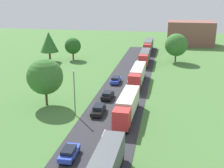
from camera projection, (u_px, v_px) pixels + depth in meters
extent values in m
cube|color=#2B2B30|center=(104.00, 132.00, 43.19)|extent=(10.00, 140.00, 0.06)
cube|color=white|center=(91.00, 160.00, 35.79)|extent=(0.16, 2.40, 0.01)
cube|color=white|center=(104.00, 133.00, 42.66)|extent=(0.16, 2.40, 0.01)
cube|color=white|center=(113.00, 113.00, 49.79)|extent=(0.16, 2.40, 0.01)
cube|color=white|center=(119.00, 100.00, 55.59)|extent=(0.16, 2.40, 0.01)
cube|color=white|center=(124.00, 90.00, 61.32)|extent=(0.16, 2.40, 0.01)
cube|color=white|center=(128.00, 80.00, 68.15)|extent=(0.16, 2.40, 0.01)
cube|color=white|center=(131.00, 73.00, 73.78)|extent=(0.16, 2.40, 0.01)
cube|color=white|center=(135.00, 66.00, 81.11)|extent=(0.16, 2.40, 0.01)
cube|color=white|center=(138.00, 60.00, 87.77)|extent=(0.16, 2.40, 0.01)
cube|color=white|center=(140.00, 55.00, 95.16)|extent=(0.16, 2.40, 0.01)
cube|color=#4C5156|center=(106.00, 163.00, 31.23)|extent=(2.68, 9.99, 2.76)
cylinder|color=black|center=(120.00, 163.00, 34.32)|extent=(0.37, 1.01, 1.00)
cylinder|color=black|center=(103.00, 161.00, 34.73)|extent=(0.37, 1.01, 1.00)
cylinder|color=black|center=(122.00, 157.00, 35.44)|extent=(0.37, 1.01, 1.00)
cylinder|color=black|center=(105.00, 156.00, 35.84)|extent=(0.37, 1.01, 1.00)
cube|color=red|center=(121.00, 119.00, 42.74)|extent=(2.50, 2.44, 2.90)
cube|color=black|center=(120.00, 119.00, 41.53)|extent=(2.10, 0.16, 1.27)
cube|color=beige|center=(128.00, 102.00, 48.52)|extent=(2.76, 9.59, 2.88)
cube|color=black|center=(128.00, 111.00, 49.02)|extent=(1.15, 9.07, 0.24)
cylinder|color=black|center=(128.00, 130.00, 42.41)|extent=(0.38, 1.01, 1.00)
cylinder|color=black|center=(114.00, 129.00, 42.83)|extent=(0.38, 1.01, 1.00)
cylinder|color=black|center=(137.00, 106.00, 51.50)|extent=(0.38, 1.01, 1.00)
cylinder|color=black|center=(125.00, 105.00, 51.92)|extent=(0.38, 1.01, 1.00)
cylinder|color=black|center=(137.00, 104.00, 52.56)|extent=(0.38, 1.01, 1.00)
cylinder|color=black|center=(126.00, 103.00, 52.99)|extent=(0.38, 1.01, 1.00)
cube|color=red|center=(134.00, 82.00, 59.68)|extent=(2.47, 2.29, 3.10)
cube|color=black|center=(134.00, 81.00, 58.52)|extent=(2.10, 0.12, 1.36)
cube|color=beige|center=(138.00, 73.00, 66.07)|extent=(2.62, 10.86, 2.90)
cube|color=black|center=(138.00, 80.00, 66.57)|extent=(1.02, 10.30, 0.24)
cylinder|color=black|center=(139.00, 91.00, 59.43)|extent=(0.36, 1.00, 1.00)
cylinder|color=black|center=(129.00, 90.00, 59.82)|extent=(0.36, 1.00, 1.00)
cylinder|color=black|center=(144.00, 76.00, 69.44)|extent=(0.36, 1.00, 1.00)
cylinder|color=black|center=(135.00, 76.00, 69.83)|extent=(0.36, 1.00, 1.00)
cylinder|color=black|center=(144.00, 75.00, 70.65)|extent=(0.36, 1.00, 1.00)
cylinder|color=black|center=(136.00, 74.00, 71.05)|extent=(0.36, 1.00, 1.00)
cube|color=red|center=(143.00, 61.00, 78.70)|extent=(2.44, 2.35, 3.01)
cube|color=black|center=(143.00, 60.00, 77.49)|extent=(2.10, 0.10, 1.32)
cube|color=#4C5156|center=(145.00, 55.00, 84.62)|extent=(2.50, 9.70, 2.72)
cube|color=black|center=(145.00, 60.00, 85.10)|extent=(0.90, 9.22, 0.24)
cylinder|color=black|center=(147.00, 67.00, 78.42)|extent=(0.35, 1.00, 1.00)
cylinder|color=black|center=(139.00, 66.00, 78.79)|extent=(0.35, 1.00, 1.00)
cylinder|color=black|center=(149.00, 59.00, 87.67)|extent=(0.35, 1.00, 1.00)
cylinder|color=black|center=(142.00, 59.00, 88.04)|extent=(0.35, 1.00, 1.00)
cylinder|color=black|center=(149.00, 58.00, 88.76)|extent=(0.35, 1.00, 1.00)
cylinder|color=black|center=(142.00, 58.00, 89.13)|extent=(0.35, 1.00, 1.00)
cube|color=red|center=(147.00, 49.00, 95.04)|extent=(2.46, 2.80, 3.04)
cube|color=black|center=(147.00, 48.00, 93.63)|extent=(2.10, 0.12, 1.34)
cube|color=#4C5156|center=(149.00, 44.00, 101.99)|extent=(2.59, 11.54, 2.93)
cube|color=black|center=(149.00, 49.00, 102.49)|extent=(0.99, 10.95, 0.24)
cylinder|color=black|center=(150.00, 54.00, 94.66)|extent=(0.36, 1.00, 1.00)
cylinder|color=black|center=(143.00, 54.00, 95.04)|extent=(0.36, 1.00, 1.00)
cylinder|color=black|center=(152.00, 47.00, 105.56)|extent=(0.36, 1.00, 1.00)
cylinder|color=black|center=(146.00, 47.00, 105.95)|extent=(0.36, 1.00, 1.00)
cylinder|color=black|center=(152.00, 47.00, 106.85)|extent=(0.36, 1.00, 1.00)
cylinder|color=black|center=(147.00, 47.00, 107.24)|extent=(0.36, 1.00, 1.00)
cube|color=blue|center=(69.00, 153.00, 36.13)|extent=(1.79, 4.03, 0.64)
cube|color=black|center=(69.00, 150.00, 35.78)|extent=(1.49, 2.26, 0.46)
cylinder|color=black|center=(67.00, 149.00, 37.64)|extent=(0.23, 0.64, 0.64)
cylinder|color=black|center=(79.00, 150.00, 37.38)|extent=(0.23, 0.64, 0.64)
cylinder|color=black|center=(60.00, 161.00, 35.08)|extent=(0.23, 0.64, 0.64)
cylinder|color=black|center=(72.00, 162.00, 34.82)|extent=(0.23, 0.64, 0.64)
cube|color=black|center=(98.00, 110.00, 49.16)|extent=(1.90, 4.54, 0.61)
cube|color=black|center=(99.00, 107.00, 49.19)|extent=(1.58, 2.55, 0.59)
cylinder|color=black|center=(101.00, 116.00, 47.67)|extent=(0.23, 0.64, 0.64)
cylinder|color=black|center=(92.00, 115.00, 47.94)|extent=(0.23, 0.64, 0.64)
cylinder|color=black|center=(105.00, 109.00, 50.56)|extent=(0.23, 0.64, 0.64)
cylinder|color=black|center=(96.00, 108.00, 50.83)|extent=(0.23, 0.64, 0.64)
cube|color=black|center=(108.00, 96.00, 56.18)|extent=(1.98, 4.09, 0.64)
cube|color=black|center=(107.00, 93.00, 55.82)|extent=(1.62, 2.31, 0.49)
cylinder|color=black|center=(105.00, 95.00, 57.72)|extent=(0.24, 0.65, 0.64)
cylinder|color=black|center=(113.00, 95.00, 57.37)|extent=(0.24, 0.65, 0.64)
cylinder|color=black|center=(102.00, 99.00, 55.17)|extent=(0.24, 0.65, 0.64)
cylinder|color=black|center=(110.00, 100.00, 54.83)|extent=(0.24, 0.65, 0.64)
cube|color=blue|center=(116.00, 80.00, 65.97)|extent=(1.95, 4.46, 0.65)
cube|color=black|center=(116.00, 78.00, 65.59)|extent=(1.61, 2.51, 0.54)
cylinder|color=black|center=(114.00, 79.00, 67.63)|extent=(0.24, 0.65, 0.64)
cylinder|color=black|center=(121.00, 80.00, 67.30)|extent=(0.24, 0.65, 0.64)
cylinder|color=black|center=(111.00, 83.00, 64.84)|extent=(0.24, 0.65, 0.64)
cylinder|color=black|center=(118.00, 84.00, 64.51)|extent=(0.24, 0.65, 0.64)
cylinder|color=slate|center=(75.00, 94.00, 47.98)|extent=(0.18, 0.18, 7.46)
sphere|color=silver|center=(74.00, 71.00, 46.82)|extent=(0.36, 0.36, 0.36)
cylinder|color=#513823|center=(46.00, 97.00, 53.07)|extent=(0.44, 0.44, 2.97)
sphere|color=#38702D|center=(45.00, 76.00, 51.89)|extent=(6.46, 6.46, 6.46)
cylinder|color=#513823|center=(175.00, 58.00, 85.73)|extent=(0.43, 0.43, 2.66)
sphere|color=#38702D|center=(176.00, 45.00, 84.60)|extent=(6.52, 6.52, 6.52)
cylinder|color=#513823|center=(73.00, 56.00, 88.75)|extent=(0.50, 0.50, 2.40)
sphere|color=#23561E|center=(73.00, 46.00, 87.84)|extent=(4.87, 4.87, 4.87)
cylinder|color=#513823|center=(50.00, 57.00, 86.46)|extent=(0.57, 0.57, 2.90)
cone|color=#2D6628|center=(49.00, 42.00, 85.15)|extent=(5.29, 5.29, 5.81)
cube|color=brown|center=(190.00, 33.00, 112.96)|extent=(17.38, 11.48, 9.01)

